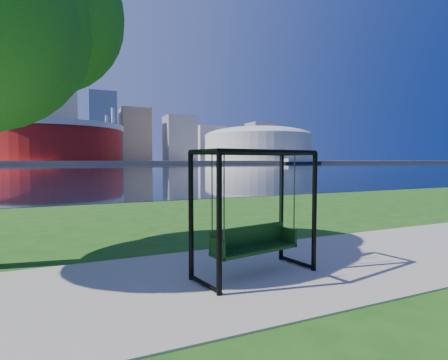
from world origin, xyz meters
TOP-DOWN VIEW (x-y plane):
  - ground at (0.00, 0.00)m, footprint 900.00×900.00m
  - path at (0.00, -0.50)m, footprint 120.00×4.00m
  - river at (0.00, 102.00)m, footprint 900.00×180.00m
  - far_bank at (0.00, 306.00)m, footprint 900.00×228.00m
  - stadium at (-10.00, 235.00)m, footprint 83.00×83.00m
  - arena at (135.00, 235.00)m, footprint 84.00×84.00m
  - skyline at (-4.27, 319.39)m, footprint 392.00×66.00m
  - swing at (0.59, -0.57)m, footprint 2.45×1.40m
  - barge at (134.10, 180.34)m, footprint 34.00×14.70m

SIDE VIEW (x-z plane):
  - ground at x=0.00m, z-range 0.00..0.00m
  - river at x=0.00m, z-range 0.00..0.02m
  - path at x=0.00m, z-range 0.00..0.03m
  - far_bank at x=0.00m, z-range 0.00..2.00m
  - swing at x=0.59m, z-range -0.04..2.32m
  - barge at x=134.10m, z-range -0.16..3.14m
  - stadium at x=-10.00m, z-range -1.77..30.23m
  - arena at x=135.00m, z-range 2.59..29.15m
  - skyline at x=-4.27m, z-range -12.36..84.14m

